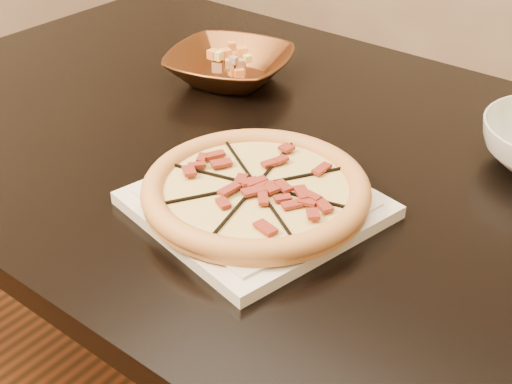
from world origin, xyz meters
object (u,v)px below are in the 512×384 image
(bronze_bowl, at_px, (230,66))
(dining_table, at_px, (266,188))
(plate, at_px, (256,204))
(pizza, at_px, (256,189))

(bronze_bowl, bearing_deg, dining_table, -35.95)
(plate, height_order, pizza, pizza)
(dining_table, height_order, plate, plate)
(plate, bearing_deg, dining_table, 123.17)
(plate, relative_size, bronze_bowl, 1.50)
(dining_table, height_order, bronze_bowl, bronze_bowl)
(dining_table, bearing_deg, bronze_bowl, 144.05)
(plate, xyz_separation_m, pizza, (0.00, 0.00, 0.02))
(dining_table, distance_m, plate, 0.23)
(pizza, distance_m, bronze_bowl, 0.44)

